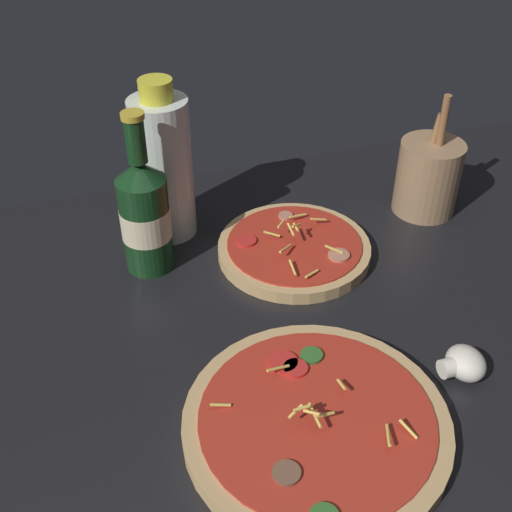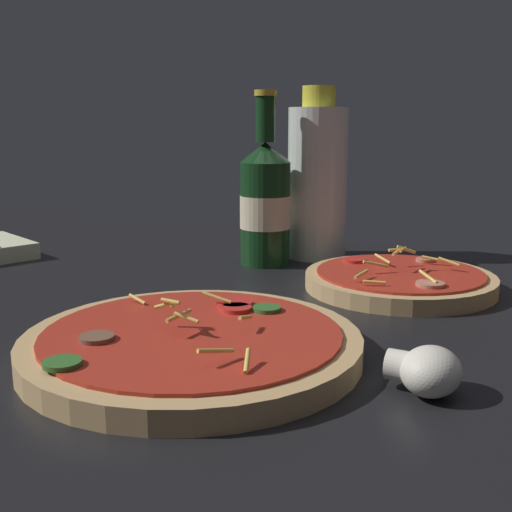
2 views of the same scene
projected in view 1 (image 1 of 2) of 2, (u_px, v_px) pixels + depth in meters
counter_slab at (216, 370)px, 79.36cm from camera, size 160.00×90.00×2.50cm
pizza_near at (316, 423)px, 70.03cm from camera, size 29.35×29.35×5.14cm
pizza_far at (294, 249)px, 95.47cm from camera, size 22.70×22.70×5.40cm
beer_bottle at (145, 214)px, 88.93cm from camera, size 7.07×7.07×23.96cm
oil_bottle at (163, 167)px, 94.40cm from camera, size 8.66×8.66×24.72cm
mushroom_left at (464, 364)px, 76.04cm from camera, size 5.56×5.30×3.71cm
utensil_crock at (428, 177)px, 102.37cm from camera, size 10.07×10.07×20.23cm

